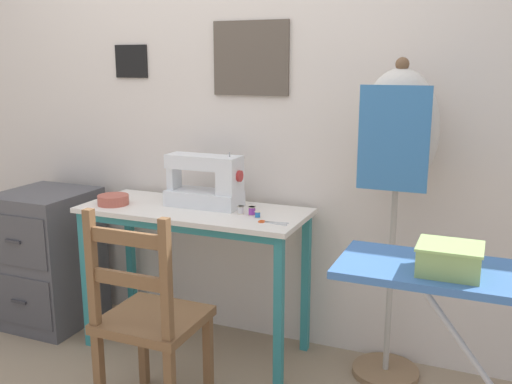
% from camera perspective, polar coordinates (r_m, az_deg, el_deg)
% --- Properties ---
extents(ground_plane, '(14.00, 14.00, 0.00)m').
position_cam_1_polar(ground_plane, '(2.99, -8.21, -17.03)').
color(ground_plane, gray).
extents(wall_back, '(10.00, 0.07, 2.55)m').
position_cam_1_polar(wall_back, '(3.07, -3.75, 8.97)').
color(wall_back, silver).
rests_on(wall_back, ground_plane).
extents(sewing_table, '(1.16, 0.48, 0.76)m').
position_cam_1_polar(sewing_table, '(2.91, -6.35, -3.70)').
color(sewing_table, silver).
rests_on(sewing_table, ground_plane).
extents(sewing_machine, '(0.40, 0.17, 0.29)m').
position_cam_1_polar(sewing_machine, '(2.89, -4.88, 0.94)').
color(sewing_machine, white).
rests_on(sewing_machine, sewing_table).
extents(fabric_bowl, '(0.16, 0.16, 0.05)m').
position_cam_1_polar(fabric_bowl, '(3.03, -14.09, -0.73)').
color(fabric_bowl, '#B25647').
rests_on(fabric_bowl, sewing_table).
extents(scissors, '(0.14, 0.04, 0.01)m').
position_cam_1_polar(scissors, '(2.61, 1.25, -3.04)').
color(scissors, silver).
rests_on(scissors, sewing_table).
extents(thread_spool_near_machine, '(0.03, 0.03, 0.04)m').
position_cam_1_polar(thread_spool_near_machine, '(2.76, -1.53, -1.80)').
color(thread_spool_near_machine, silver).
rests_on(thread_spool_near_machine, sewing_table).
extents(thread_spool_mid_table, '(0.04, 0.04, 0.04)m').
position_cam_1_polar(thread_spool_mid_table, '(2.74, -0.40, -1.91)').
color(thread_spool_mid_table, purple).
rests_on(thread_spool_mid_table, sewing_table).
extents(thread_spool_far_edge, '(0.03, 0.03, 0.03)m').
position_cam_1_polar(thread_spool_far_edge, '(2.69, 0.17, -2.27)').
color(thread_spool_far_edge, '#2875C1').
rests_on(thread_spool_far_edge, sewing_table).
extents(wooden_chair, '(0.40, 0.38, 0.93)m').
position_cam_1_polar(wooden_chair, '(2.46, -10.62, -12.53)').
color(wooden_chair, brown).
rests_on(wooden_chair, ground_plane).
extents(filing_cabinet, '(0.46, 0.50, 0.77)m').
position_cam_1_polar(filing_cabinet, '(3.50, -19.98, -6.19)').
color(filing_cabinet, '#4C4C51').
rests_on(filing_cabinet, ground_plane).
extents(dress_form, '(0.35, 0.32, 1.50)m').
position_cam_1_polar(dress_form, '(2.61, 13.98, 4.38)').
color(dress_form, '#846647').
rests_on(dress_form, ground_plane).
extents(storage_box, '(0.19, 0.16, 0.09)m').
position_cam_1_polar(storage_box, '(1.77, 18.78, -6.36)').
color(storage_box, '#8EB266').
rests_on(storage_box, ironing_board).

